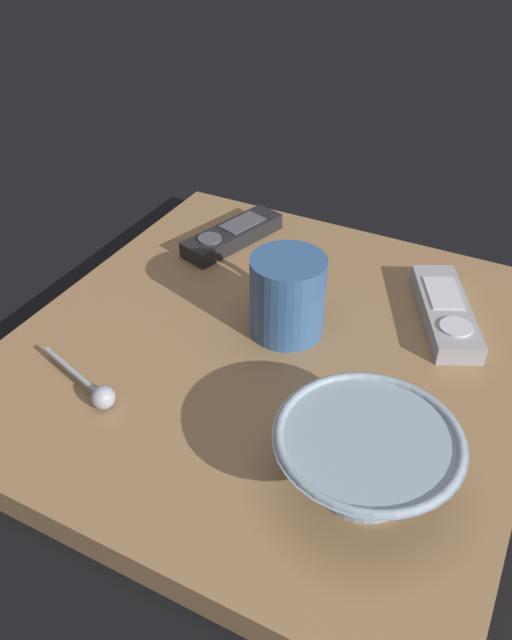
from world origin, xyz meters
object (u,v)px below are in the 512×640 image
object	(u,v)px
teaspoon	(97,392)
tv_remote_near	(232,235)
tv_remote_far	(445,311)
coffee_mug	(289,295)
cereal_bowl	(366,456)

from	to	relation	value
teaspoon	tv_remote_near	xyz separation A→B (m)	(-0.03, 0.35, -0.00)
teaspoon	tv_remote_far	world-z (taller)	tv_remote_far
teaspoon	tv_remote_near	distance (m)	0.35
coffee_mug	teaspoon	bearing A→B (deg)	-121.55
teaspoon	coffee_mug	bearing A→B (deg)	58.45
teaspoon	tv_remote_near	world-z (taller)	tv_remote_near
cereal_bowl	tv_remote_far	bearing A→B (deg)	89.14
cereal_bowl	teaspoon	distance (m)	0.29
teaspoon	cereal_bowl	bearing A→B (deg)	5.08
tv_remote_near	tv_remote_far	distance (m)	0.32
cereal_bowl	tv_remote_far	size ratio (longest dim) A/B	0.94
tv_remote_far	cereal_bowl	bearing A→B (deg)	-90.86
tv_remote_near	tv_remote_far	bearing A→B (deg)	-7.72
cereal_bowl	tv_remote_far	xyz separation A→B (m)	(0.00, 0.28, -0.02)
coffee_mug	tv_remote_near	distance (m)	0.22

